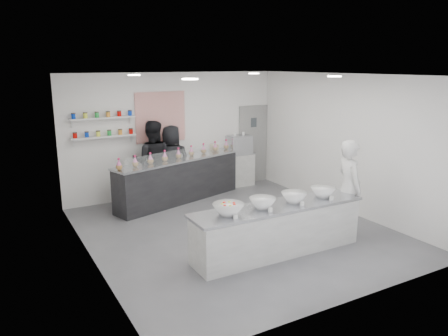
{
  "coord_description": "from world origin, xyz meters",
  "views": [
    {
      "loc": [
        -4.13,
        -6.89,
        3.2
      ],
      "look_at": [
        -0.05,
        0.4,
        1.19
      ],
      "focal_mm": 35.0,
      "sensor_mm": 36.0,
      "label": 1
    }
  ],
  "objects_px": {
    "staff_left": "(153,162)",
    "staff_right": "(172,162)",
    "prep_counter": "(278,229)",
    "back_bar": "(179,180)",
    "woman_prep": "(349,188)",
    "espresso_ledge": "(233,170)",
    "espresso_machine": "(239,145)"
  },
  "relations": [
    {
      "from": "prep_counter",
      "to": "espresso_ledge",
      "type": "bearing_deg",
      "value": 70.53
    },
    {
      "from": "staff_right",
      "to": "espresso_ledge",
      "type": "bearing_deg",
      "value": -151.75
    },
    {
      "from": "staff_left",
      "to": "prep_counter",
      "type": "bearing_deg",
      "value": 127.32
    },
    {
      "from": "prep_counter",
      "to": "staff_left",
      "type": "xyz_separation_m",
      "value": [
        -0.84,
        3.81,
        0.53
      ]
    },
    {
      "from": "back_bar",
      "to": "espresso_machine",
      "type": "bearing_deg",
      "value": -2.67
    },
    {
      "from": "woman_prep",
      "to": "staff_left",
      "type": "height_order",
      "value": "staff_left"
    },
    {
      "from": "prep_counter",
      "to": "woman_prep",
      "type": "bearing_deg",
      "value": 1.84
    },
    {
      "from": "prep_counter",
      "to": "back_bar",
      "type": "relative_size",
      "value": 0.94
    },
    {
      "from": "back_bar",
      "to": "espresso_machine",
      "type": "height_order",
      "value": "espresso_machine"
    },
    {
      "from": "espresso_ledge",
      "to": "staff_right",
      "type": "height_order",
      "value": "staff_right"
    },
    {
      "from": "back_bar",
      "to": "espresso_ledge",
      "type": "height_order",
      "value": "back_bar"
    },
    {
      "from": "espresso_machine",
      "to": "woman_prep",
      "type": "distance_m",
      "value": 3.95
    },
    {
      "from": "woman_prep",
      "to": "staff_right",
      "type": "height_order",
      "value": "woman_prep"
    },
    {
      "from": "espresso_machine",
      "to": "woman_prep",
      "type": "height_order",
      "value": "woman_prep"
    },
    {
      "from": "woman_prep",
      "to": "espresso_machine",
      "type": "bearing_deg",
      "value": 15.81
    },
    {
      "from": "espresso_ledge",
      "to": "espresso_machine",
      "type": "relative_size",
      "value": 1.95
    },
    {
      "from": "espresso_machine",
      "to": "woman_prep",
      "type": "relative_size",
      "value": 0.33
    },
    {
      "from": "back_bar",
      "to": "woman_prep",
      "type": "relative_size",
      "value": 1.83
    },
    {
      "from": "back_bar",
      "to": "espresso_ledge",
      "type": "xyz_separation_m",
      "value": [
        1.75,
        0.48,
        -0.08
      ]
    },
    {
      "from": "back_bar",
      "to": "espresso_machine",
      "type": "relative_size",
      "value": 5.51
    },
    {
      "from": "prep_counter",
      "to": "espresso_machine",
      "type": "bearing_deg",
      "value": 68.11
    },
    {
      "from": "back_bar",
      "to": "staff_right",
      "type": "height_order",
      "value": "staff_right"
    },
    {
      "from": "prep_counter",
      "to": "staff_right",
      "type": "xyz_separation_m",
      "value": [
        -0.35,
        3.81,
        0.46
      ]
    },
    {
      "from": "staff_left",
      "to": "staff_right",
      "type": "bearing_deg",
      "value": -155.14
    },
    {
      "from": "prep_counter",
      "to": "espresso_ledge",
      "type": "distance_m",
      "value": 4.24
    },
    {
      "from": "espresso_ledge",
      "to": "staff_right",
      "type": "distance_m",
      "value": 1.86
    },
    {
      "from": "espresso_ledge",
      "to": "espresso_machine",
      "type": "distance_m",
      "value": 0.7
    },
    {
      "from": "prep_counter",
      "to": "staff_right",
      "type": "relative_size",
      "value": 1.77
    },
    {
      "from": "back_bar",
      "to": "espresso_ledge",
      "type": "relative_size",
      "value": 2.82
    },
    {
      "from": "espresso_ledge",
      "to": "back_bar",
      "type": "bearing_deg",
      "value": -164.75
    },
    {
      "from": "prep_counter",
      "to": "woman_prep",
      "type": "relative_size",
      "value": 1.72
    },
    {
      "from": "espresso_ledge",
      "to": "espresso_machine",
      "type": "height_order",
      "value": "espresso_machine"
    }
  ]
}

